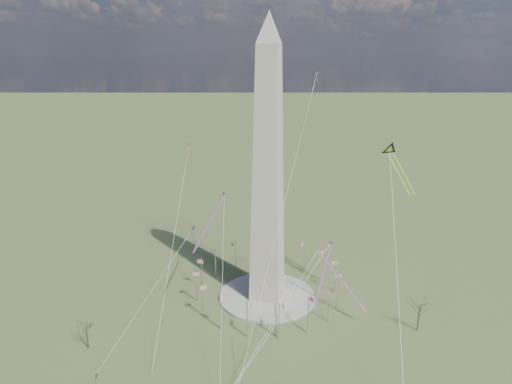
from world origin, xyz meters
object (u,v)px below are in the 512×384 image
(person_west, at_px, (97,376))
(kite_delta_black, at_px, (391,152))
(washington_monument, at_px, (268,174))
(tree_near, at_px, (420,304))

(person_west, distance_m, kite_delta_black, 113.85)
(washington_monument, xyz_separation_m, person_west, (-35.40, -56.04, -47.10))
(tree_near, height_order, kite_delta_black, kite_delta_black)
(washington_monument, distance_m, kite_delta_black, 42.01)
(tree_near, relative_size, kite_delta_black, 0.83)
(person_west, bearing_deg, kite_delta_black, -96.91)
(washington_monument, distance_m, person_west, 81.31)
(person_west, height_order, kite_delta_black, kite_delta_black)
(tree_near, relative_size, person_west, 8.15)
(tree_near, distance_m, person_west, 101.49)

